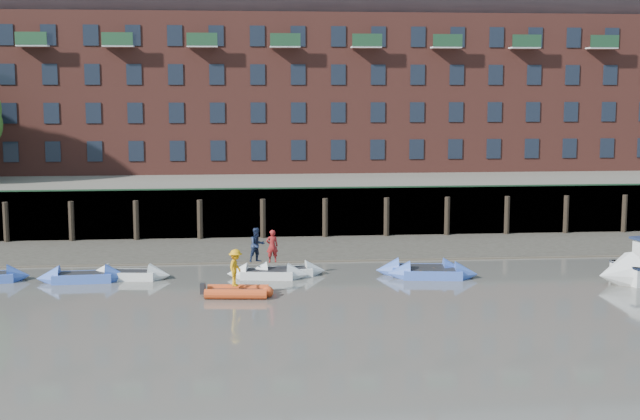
{
  "coord_description": "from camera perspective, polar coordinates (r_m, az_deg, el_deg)",
  "views": [
    {
      "loc": [
        -3.66,
        -34.63,
        9.67
      ],
      "look_at": [
        0.74,
        12.0,
        3.2
      ],
      "focal_mm": 50.0,
      "sensor_mm": 36.0,
      "label": 1
    }
  ],
  "objects": [
    {
      "name": "bank_terrace",
      "position": [
        71.19,
        -2.42,
        1.35
      ],
      "size": [
        110.0,
        28.0,
        3.2
      ],
      "primitive_type": "cube",
      "color": "#5E594D",
      "rests_on": "ground"
    },
    {
      "name": "river_wall",
      "position": [
        57.7,
        -1.71,
        -0.18
      ],
      "size": [
        110.0,
        1.23,
        3.3
      ],
      "color": "#2D2A26",
      "rests_on": "ground"
    },
    {
      "name": "mud_band",
      "position": [
        50.31,
        -1.12,
        -3.22
      ],
      "size": [
        110.0,
        1.6,
        0.1
      ],
      "primitive_type": "cube",
      "color": "#4C4336",
      "rests_on": "ground"
    },
    {
      "name": "person_rower_b",
      "position": [
        45.5,
        -4.05,
        -2.25
      ],
      "size": [
        1.07,
        1.0,
        1.77
      ],
      "primitive_type": "imported",
      "rotation": [
        0.0,
        0.0,
        0.49
      ],
      "color": "#19233F",
      "rests_on": "rowboat_3"
    },
    {
      "name": "rowboat_4",
      "position": [
        46.17,
        -2.18,
        -3.96
      ],
      "size": [
        4.16,
        1.51,
        1.18
      ],
      "rotation": [
        0.0,
        0.0,
        0.08
      ],
      "color": "silver",
      "rests_on": "ground"
    },
    {
      "name": "rowboat_5",
      "position": [
        46.65,
        6.47,
        -3.85
      ],
      "size": [
        4.8,
        1.9,
        1.36
      ],
      "rotation": [
        0.0,
        0.0,
        -0.12
      ],
      "color": "#3E60C1",
      "rests_on": "ground"
    },
    {
      "name": "rib_tender",
      "position": [
        41.74,
        -5.16,
        -5.23
      ],
      "size": [
        3.21,
        1.8,
        0.55
      ],
      "rotation": [
        0.0,
        0.0,
        -0.12
      ],
      "color": "#CF4318",
      "rests_on": "ground"
    },
    {
      "name": "rowboat_1",
      "position": [
        46.27,
        -14.95,
        -4.18
      ],
      "size": [
        4.56,
        1.54,
        1.3
      ],
      "rotation": [
        0.0,
        0.0,
        0.05
      ],
      "color": "#3E60C1",
      "rests_on": "ground"
    },
    {
      "name": "apartment_terrace",
      "position": [
        71.79,
        -2.51,
        10.38
      ],
      "size": [
        80.6,
        15.56,
        20.98
      ],
      "color": "brown",
      "rests_on": "bank_terrace"
    },
    {
      "name": "person_rower_a",
      "position": [
        45.41,
        -3.08,
        -2.32
      ],
      "size": [
        0.67,
        0.49,
        1.68
      ],
      "primitive_type": "imported",
      "rotation": [
        0.0,
        0.0,
        3.3
      ],
      "color": "maroon",
      "rests_on": "rowboat_3"
    },
    {
      "name": "rowboat_2",
      "position": [
        46.34,
        -12.14,
        -4.09
      ],
      "size": [
        4.34,
        1.71,
        1.23
      ],
      "rotation": [
        0.0,
        0.0,
        -0.12
      ],
      "color": "silver",
      "rests_on": "ground"
    },
    {
      "name": "person_rib_crew",
      "position": [
        41.54,
        -5.42,
        -3.69
      ],
      "size": [
        0.94,
        1.26,
        1.73
      ],
      "primitive_type": "imported",
      "rotation": [
        0.0,
        0.0,
        1.27
      ],
      "color": "orange",
      "rests_on": "rib_tender"
    },
    {
      "name": "ground",
      "position": [
        36.14,
        0.62,
        -7.65
      ],
      "size": [
        220.0,
        220.0,
        0.0
      ],
      "primitive_type": "plane",
      "color": "#5B574F",
      "rests_on": "ground"
    },
    {
      "name": "rowboat_6",
      "position": [
        45.89,
        7.21,
        -4.06
      ],
      "size": [
        4.75,
        1.99,
        1.34
      ],
      "rotation": [
        0.0,
        0.0,
        -0.14
      ],
      "color": "#3E60C1",
      "rests_on": "ground"
    },
    {
      "name": "rowboat_3",
      "position": [
        45.61,
        -3.39,
        -4.12
      ],
      "size": [
        4.28,
        1.79,
        1.21
      ],
      "rotation": [
        0.0,
        0.0,
        -0.14
      ],
      "color": "silver",
      "rests_on": "ground"
    },
    {
      "name": "foreshore",
      "position": [
        53.64,
        -1.4,
        -2.52
      ],
      "size": [
        110.0,
        8.0,
        0.5
      ],
      "primitive_type": "cube",
      "color": "#3D382F",
      "rests_on": "ground"
    }
  ]
}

